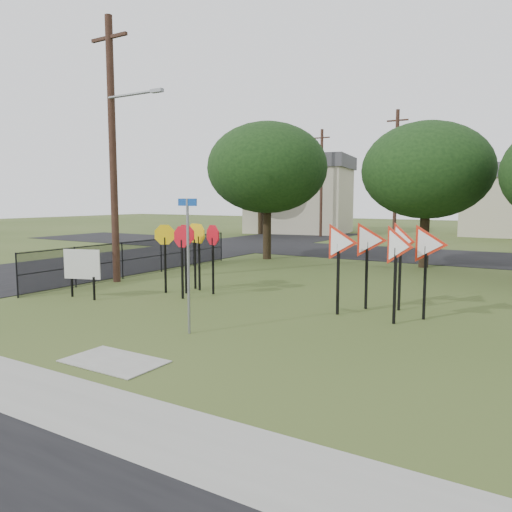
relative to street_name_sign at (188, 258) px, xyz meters
The scene contains 17 objects.
ground 1.85m from the street_name_sign, 36.90° to the right, with size 140.00×140.00×0.00m, color #35491B.
sidewalk 4.63m from the street_name_sign, 89.10° to the right, with size 30.00×1.60×0.02m, color gray.
street_left 15.65m from the street_name_sign, 140.18° to the left, with size 8.00×50.00×0.02m, color black.
street_far 20.03m from the street_name_sign, 89.81° to the left, with size 60.00×8.00×0.02m, color black.
curb_pad 3.06m from the street_name_sign, 88.45° to the right, with size 2.00×1.20×0.02m, color gray.
street_name_sign is the anchor object (origin of this frame).
stop_sign_cluster 5.25m from the street_name_sign, 128.49° to the left, with size 2.21×1.77×2.38m.
yield_sign_cluster 5.52m from the street_name_sign, 51.62° to the left, with size 3.36×2.28×2.62m.
info_board 5.92m from the street_name_sign, 164.90° to the left, with size 1.23×0.44×1.61m.
utility_pole_main 9.08m from the street_name_sign, 148.19° to the left, with size 3.55×0.33×10.00m.
far_pole_a 24.19m from the street_name_sign, 94.62° to the left, with size 1.40×0.24×9.00m.
far_pole_c 31.67m from the street_name_sign, 108.35° to the left, with size 1.40×0.24×9.00m.
fence_run 9.81m from the street_name_sign, 140.55° to the left, with size 0.05×11.55×1.50m.
house_left 36.74m from the street_name_sign, 112.31° to the left, with size 10.58×8.88×7.20m.
tree_near_left 15.46m from the street_name_sign, 113.04° to the left, with size 6.40×6.40×7.27m.
tree_near_mid 15.33m from the street_name_sign, 82.13° to the left, with size 6.00×6.00×6.80m.
tree_far_left 34.09m from the street_name_sign, 118.01° to the left, with size 6.80×6.80×7.73m.
Camera 1 is at (7.44, -9.15, 3.24)m, focal length 35.00 mm.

